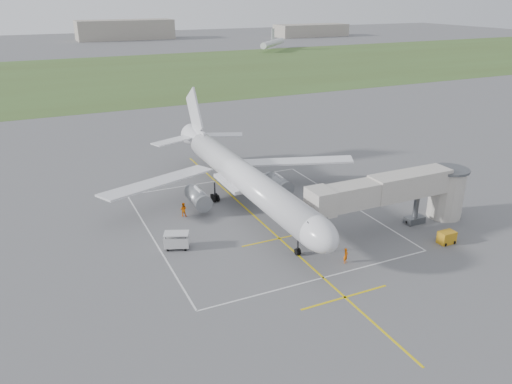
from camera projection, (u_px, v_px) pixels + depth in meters
name	position (u px, v px, depth m)	size (l,w,h in m)	color
ground	(246.00, 209.00, 69.32)	(700.00, 700.00, 0.00)	#5E5E60
grass_strip	(99.00, 76.00, 178.66)	(700.00, 120.00, 0.02)	#405626
apron_markings	(264.00, 225.00, 64.43)	(28.20, 60.00, 0.01)	#DDBF0D
airliner	(244.00, 177.00, 68.32)	(38.93, 46.75, 13.52)	silver
jet_bridge	(404.00, 192.00, 62.38)	(23.40, 5.00, 7.20)	#A59E95
gpu_unit	(447.00, 237.00, 59.52)	(2.00, 1.42, 1.50)	#BD8417
baggage_cart	(177.00, 240.00, 58.20)	(3.29, 2.68, 1.99)	silver
ramp_worker_nose	(346.00, 256.00, 55.12)	(0.65, 0.43, 1.78)	#DF5B07
ramp_worker_wing	(183.00, 209.00, 66.66)	(0.94, 0.73, 1.94)	orange
distant_hangars	(31.00, 36.00, 284.11)	(345.00, 49.00, 12.00)	gray
distant_aircraft	(112.00, 54.00, 213.28)	(188.20, 60.07, 8.85)	silver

